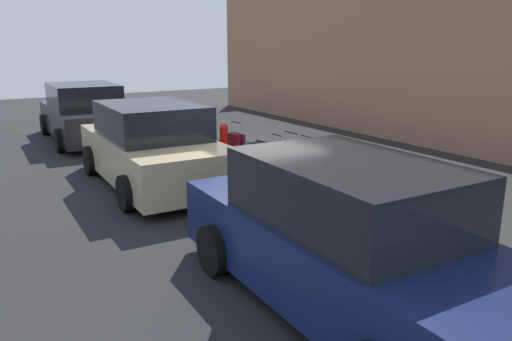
% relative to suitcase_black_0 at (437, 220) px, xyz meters
% --- Properties ---
extents(ground_plane, '(40.00, 40.00, 0.00)m').
position_rel_suitcase_black_0_xyz_m(ground_plane, '(4.10, 0.63, -0.47)').
color(ground_plane, black).
extents(sidewalk_curb, '(18.00, 5.00, 0.14)m').
position_rel_suitcase_black_0_xyz_m(sidewalk_curb, '(4.10, -1.87, -0.40)').
color(sidewalk_curb, gray).
rests_on(sidewalk_curb, ground_plane).
extents(suitcase_black_0, '(0.39, 0.20, 0.98)m').
position_rel_suitcase_black_0_xyz_m(suitcase_black_0, '(0.00, 0.00, 0.00)').
color(suitcase_black_0, black).
rests_on(suitcase_black_0, sidewalk_curb).
extents(suitcase_red_1, '(0.46, 0.20, 0.77)m').
position_rel_suitcase_black_0_xyz_m(suitcase_red_1, '(0.50, -0.01, -0.06)').
color(suitcase_red_1, red).
rests_on(suitcase_red_1, sidewalk_curb).
extents(suitcase_navy_2, '(0.40, 0.20, 0.99)m').
position_rel_suitcase_black_0_xyz_m(suitcase_navy_2, '(1.00, 0.02, 0.06)').
color(suitcase_navy_2, navy).
rests_on(suitcase_navy_2, sidewalk_curb).
extents(suitcase_teal_3, '(0.43, 0.24, 0.83)m').
position_rel_suitcase_black_0_xyz_m(suitcase_teal_3, '(1.49, 0.04, -0.04)').
color(suitcase_teal_3, '#0F606B').
rests_on(suitcase_teal_3, sidewalk_curb).
extents(suitcase_maroon_4, '(0.42, 0.25, 1.03)m').
position_rel_suitcase_black_0_xyz_m(suitcase_maroon_4, '(1.98, -0.07, 0.06)').
color(suitcase_maroon_4, maroon).
rests_on(suitcase_maroon_4, sidewalk_curb).
extents(suitcase_silver_5, '(0.38, 0.22, 0.78)m').
position_rel_suitcase_black_0_xyz_m(suitcase_silver_5, '(2.45, 0.04, 0.03)').
color(suitcase_silver_5, '#9EA0A8').
rests_on(suitcase_silver_5, sidewalk_curb).
extents(suitcase_olive_6, '(0.47, 0.24, 1.03)m').
position_rel_suitcase_black_0_xyz_m(suitcase_olive_6, '(2.95, -0.04, 0.03)').
color(suitcase_olive_6, '#59601E').
rests_on(suitcase_olive_6, sidewalk_curb).
extents(suitcase_black_7, '(0.48, 0.21, 1.02)m').
position_rel_suitcase_black_0_xyz_m(suitcase_black_7, '(3.49, -0.06, 0.05)').
color(suitcase_black_7, black).
rests_on(suitcase_black_7, sidewalk_curb).
extents(suitcase_red_8, '(0.43, 0.23, 0.89)m').
position_rel_suitcase_black_0_xyz_m(suitcase_red_8, '(4.02, -0.08, -0.01)').
color(suitcase_red_8, red).
rests_on(suitcase_red_8, sidewalk_curb).
extents(suitcase_navy_9, '(0.42, 0.26, 0.69)m').
position_rel_suitcase_black_0_xyz_m(suitcase_navy_9, '(4.51, -0.03, -0.01)').
color(suitcase_navy_9, navy).
rests_on(suitcase_navy_9, sidewalk_curb).
extents(suitcase_teal_10, '(0.38, 0.22, 0.56)m').
position_rel_suitcase_black_0_xyz_m(suitcase_teal_10, '(4.98, -0.05, -0.08)').
color(suitcase_teal_10, '#0F606B').
rests_on(suitcase_teal_10, sidewalk_curb).
extents(suitcase_maroon_11, '(0.44, 0.25, 0.96)m').
position_rel_suitcase_black_0_xyz_m(suitcase_maroon_11, '(5.46, 0.04, 0.02)').
color(suitcase_maroon_11, maroon).
rests_on(suitcase_maroon_11, sidewalk_curb).
extents(fire_hydrant, '(0.39, 0.21, 0.82)m').
position_rel_suitcase_black_0_xyz_m(fire_hydrant, '(6.13, -0.00, 0.10)').
color(fire_hydrant, red).
rests_on(fire_hydrant, sidewalk_curb).
extents(bollard_post, '(0.17, 0.17, 0.75)m').
position_rel_suitcase_black_0_xyz_m(bollard_post, '(6.69, 0.15, 0.05)').
color(bollard_post, '#333338').
rests_on(bollard_post, sidewalk_curb).
extents(parked_car_navy_0, '(4.69, 2.08, 1.66)m').
position_rel_suitcase_black_0_xyz_m(parked_car_navy_0, '(-0.45, 2.07, 0.31)').
color(parked_car_navy_0, '#141E4C').
rests_on(parked_car_navy_0, ground_plane).
extents(parked_car_beige_1, '(4.58, 2.25, 1.65)m').
position_rel_suitcase_black_0_xyz_m(parked_car_beige_1, '(5.30, 2.07, 0.30)').
color(parked_car_beige_1, tan).
rests_on(parked_car_beige_1, ground_plane).
extents(parked_car_charcoal_2, '(4.83, 2.27, 1.65)m').
position_rel_suitcase_black_0_xyz_m(parked_car_charcoal_2, '(10.91, 2.07, 0.31)').
color(parked_car_charcoal_2, black).
rests_on(parked_car_charcoal_2, ground_plane).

